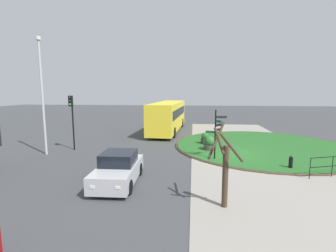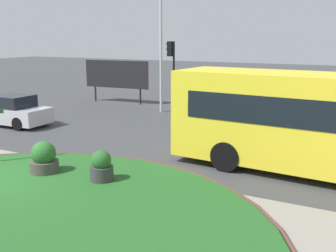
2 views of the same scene
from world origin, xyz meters
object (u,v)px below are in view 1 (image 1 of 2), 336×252
lamppost_tall (42,93)px  bollard_foreground (291,162)px  traffic_light_near (72,111)px  planter_kerbside (210,144)px  bus_yellow (168,116)px  planter_near_signpost (205,139)px  car_near_lane (118,169)px  signpost_directional (216,131)px  street_tree_bare (224,168)px

lamppost_tall → bollard_foreground: bearing=-96.2°
traffic_light_near → lamppost_tall: 2.31m
lamppost_tall → planter_kerbside: size_ratio=7.28×
bus_yellow → planter_near_signpost: bus_yellow is taller
bus_yellow → car_near_lane: 15.71m
signpost_directional → planter_near_signpost: signpost_directional is taller
car_near_lane → signpost_directional: bearing=130.1°
bollard_foreground → lamppost_tall: size_ratio=0.10×
car_near_lane → lamppost_tall: 9.01m
traffic_light_near → street_tree_bare: traffic_light_near is taller
planter_kerbside → street_tree_bare: street_tree_bare is taller
planter_near_signpost → street_tree_bare: street_tree_bare is taller
signpost_directional → planter_near_signpost: bearing=5.9°
signpost_directional → bus_yellow: signpost_directional is taller
traffic_light_near → street_tree_bare: 13.12m
bollard_foreground → car_near_lane: bearing=108.4°
traffic_light_near → street_tree_bare: size_ratio=1.27×
signpost_directional → traffic_light_near: bearing=81.4°
planter_kerbside → street_tree_bare: bearing=179.6°
street_tree_bare → planter_near_signpost: bearing=0.9°
lamppost_tall → traffic_light_near: bearing=-43.7°
bollard_foreground → traffic_light_near: (3.10, 14.56, 2.59)m
traffic_light_near → lamppost_tall: lamppost_tall is taller
car_near_lane → street_tree_bare: (-2.00, -4.76, 0.85)m
lamppost_tall → signpost_directional: bearing=-90.9°
planter_near_signpost → street_tree_bare: (-11.04, -0.18, 1.07)m
bollard_foreground → bus_yellow: bus_yellow is taller
bollard_foreground → traffic_light_near: 15.11m
bus_yellow → car_near_lane: bus_yellow is taller
planter_kerbside → lamppost_tall: bearing=100.7°
bus_yellow → traffic_light_near: size_ratio=2.81×
traffic_light_near → planter_near_signpost: size_ratio=4.00×
signpost_directional → car_near_lane: 6.90m
bollard_foreground → street_tree_bare: size_ratio=0.24×
signpost_directional → planter_near_signpost: 4.72m
planter_kerbside → traffic_light_near: bearing=94.5°
signpost_directional → bollard_foreground: bearing=-110.4°
traffic_light_near → planter_kerbside: traffic_light_near is taller
traffic_light_near → signpost_directional: bearing=76.2°
signpost_directional → traffic_light_near: 10.64m
planter_near_signpost → street_tree_bare: size_ratio=0.32×
bus_yellow → lamppost_tall: lamppost_tall is taller
car_near_lane → lamppost_tall: lamppost_tall is taller
planter_kerbside → street_tree_bare: size_ratio=0.34×
signpost_directional → bollard_foreground: 4.62m
bollard_foreground → planter_kerbside: bearing=47.9°
lamppost_tall → planter_near_signpost: size_ratio=7.80×
planter_near_signpost → bus_yellow: bearing=29.7°
bollard_foreground → lamppost_tall: 16.44m
planter_near_signpost → traffic_light_near: bearing=106.2°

